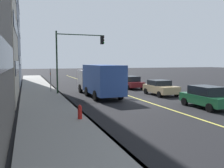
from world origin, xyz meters
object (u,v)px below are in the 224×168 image
(street_sign_post, at_px, (50,79))
(truck_blue, at_px, (100,79))
(traffic_light_mast, at_px, (75,51))
(car_green, at_px, (206,97))
(car_tan, at_px, (160,88))
(car_maroon, at_px, (130,82))
(fire_hydrant, at_px, (80,113))

(street_sign_post, bearing_deg, truck_blue, -134.07)
(truck_blue, distance_m, traffic_light_mast, 4.12)
(car_green, bearing_deg, truck_blue, 34.28)
(car_tan, xyz_separation_m, traffic_light_mast, (3.81, 7.72, 3.62))
(car_maroon, xyz_separation_m, traffic_light_mast, (-2.84, 7.46, 3.61))
(truck_blue, xyz_separation_m, street_sign_post, (4.05, 4.18, -0.09))
(truck_blue, distance_m, street_sign_post, 5.82)
(car_maroon, relative_size, truck_blue, 0.54)
(car_green, bearing_deg, street_sign_post, 38.61)
(car_tan, relative_size, traffic_light_mast, 0.62)
(car_green, xyz_separation_m, truck_blue, (8.12, 5.53, 0.82))
(car_tan, height_order, fire_hydrant, car_tan)
(car_green, distance_m, truck_blue, 9.86)
(car_green, relative_size, car_tan, 1.01)
(traffic_light_mast, bearing_deg, car_green, -145.17)
(traffic_light_mast, height_order, street_sign_post, traffic_light_mast)
(truck_blue, distance_m, fire_hydrant, 9.71)
(car_green, distance_m, fire_hydrant, 9.44)
(street_sign_post, relative_size, fire_hydrant, 2.77)
(car_green, distance_m, car_tan, 6.77)
(traffic_light_mast, xyz_separation_m, fire_hydrant, (-11.28, 2.05, -3.92))
(traffic_light_mast, bearing_deg, street_sign_post, 55.92)
(car_maroon, xyz_separation_m, fire_hydrant, (-14.12, 9.51, -0.31))
(street_sign_post, bearing_deg, fire_hydrant, -178.64)
(car_green, bearing_deg, traffic_light_mast, 34.83)
(car_maroon, xyz_separation_m, truck_blue, (-5.30, 5.63, 0.85))
(car_tan, xyz_separation_m, fire_hydrant, (-7.47, 9.78, -0.30))
(car_maroon, bearing_deg, street_sign_post, 97.24)
(car_maroon, bearing_deg, traffic_light_mast, 110.87)
(traffic_light_mast, height_order, fire_hydrant, traffic_light_mast)
(car_green, bearing_deg, car_tan, -3.14)
(truck_blue, bearing_deg, street_sign_post, 45.93)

